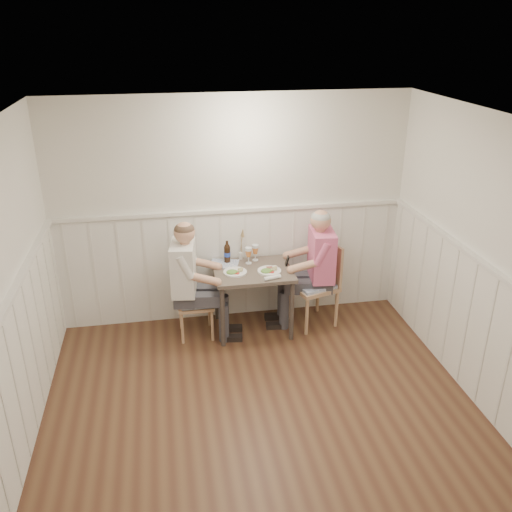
# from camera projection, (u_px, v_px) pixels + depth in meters

# --- Properties ---
(ground_plane) EXTENTS (4.50, 4.50, 0.00)m
(ground_plane) POSITION_uv_depth(u_px,v_px,m) (271.00, 441.00, 4.59)
(ground_plane) COLOR #4B2C1D
(room_shell) EXTENTS (4.04, 4.54, 2.60)m
(room_shell) POSITION_uv_depth(u_px,v_px,m) (273.00, 281.00, 3.98)
(room_shell) COLOR silver
(room_shell) RESTS_ON ground
(wainscot) EXTENTS (4.00, 4.49, 1.34)m
(wainscot) POSITION_uv_depth(u_px,v_px,m) (257.00, 330.00, 4.94)
(wainscot) COLOR white
(wainscot) RESTS_ON ground
(dining_table) EXTENTS (0.86, 0.70, 0.75)m
(dining_table) POSITION_uv_depth(u_px,v_px,m) (253.00, 278.00, 6.02)
(dining_table) COLOR #4B423B
(dining_table) RESTS_ON ground
(chair_right) EXTENTS (0.58, 0.58, 0.98)m
(chair_right) POSITION_uv_depth(u_px,v_px,m) (318.00, 281.00, 6.21)
(chair_right) COLOR tan
(chair_right) RESTS_ON ground
(chair_left) EXTENTS (0.39, 0.39, 0.82)m
(chair_left) POSITION_uv_depth(u_px,v_px,m) (191.00, 300.00, 5.97)
(chair_left) COLOR tan
(chair_left) RESTS_ON ground
(man_in_pink) EXTENTS (0.69, 0.48, 1.41)m
(man_in_pink) POSITION_uv_depth(u_px,v_px,m) (317.00, 277.00, 6.17)
(man_in_pink) COLOR #3F3F47
(man_in_pink) RESTS_ON ground
(diner_cream) EXTENTS (0.69, 0.48, 1.39)m
(diner_cream) POSITION_uv_depth(u_px,v_px,m) (189.00, 290.00, 5.88)
(diner_cream) COLOR #3F3F47
(diner_cream) RESTS_ON ground
(plate_man) EXTENTS (0.26, 0.26, 0.07)m
(plate_man) POSITION_uv_depth(u_px,v_px,m) (269.00, 270.00, 5.91)
(plate_man) COLOR white
(plate_man) RESTS_ON dining_table
(plate_diner) EXTENTS (0.26, 0.26, 0.06)m
(plate_diner) POSITION_uv_depth(u_px,v_px,m) (234.00, 271.00, 5.88)
(plate_diner) COLOR white
(plate_diner) RESTS_ON dining_table
(beer_glass_a) EXTENTS (0.08, 0.08, 0.19)m
(beer_glass_a) POSITION_uv_depth(u_px,v_px,m) (255.00, 250.00, 6.16)
(beer_glass_a) COLOR silver
(beer_glass_a) RESTS_ON dining_table
(beer_glass_b) EXTENTS (0.08, 0.08, 0.19)m
(beer_glass_b) POSITION_uv_depth(u_px,v_px,m) (249.00, 253.00, 6.08)
(beer_glass_b) COLOR silver
(beer_glass_b) RESTS_ON dining_table
(beer_bottle) EXTENTS (0.07, 0.07, 0.26)m
(beer_bottle) POSITION_uv_depth(u_px,v_px,m) (227.00, 253.00, 6.11)
(beer_bottle) COLOR black
(beer_bottle) RESTS_ON dining_table
(rolled_napkin) EXTENTS (0.20, 0.09, 0.04)m
(rolled_napkin) POSITION_uv_depth(u_px,v_px,m) (272.00, 278.00, 5.74)
(rolled_napkin) COLOR white
(rolled_napkin) RESTS_ON dining_table
(grass_vase) EXTENTS (0.04, 0.04, 0.38)m
(grass_vase) POSITION_uv_depth(u_px,v_px,m) (240.00, 245.00, 6.17)
(grass_vase) COLOR silver
(grass_vase) RESTS_ON dining_table
(gingham_mat) EXTENTS (0.37, 0.33, 0.01)m
(gingham_mat) POSITION_uv_depth(u_px,v_px,m) (224.00, 264.00, 6.11)
(gingham_mat) COLOR #5A73A7
(gingham_mat) RESTS_ON dining_table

